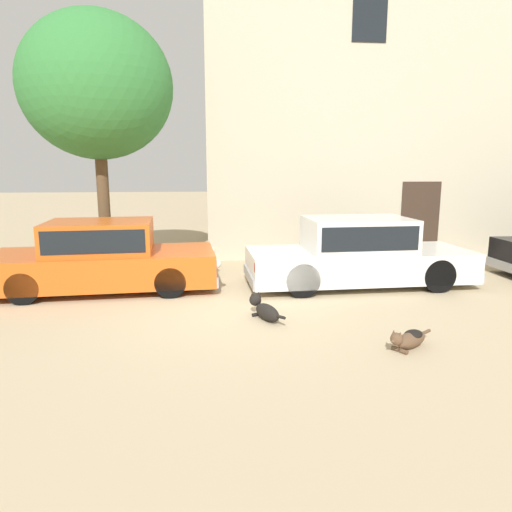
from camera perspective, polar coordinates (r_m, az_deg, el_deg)
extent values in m
plane|color=tan|center=(8.41, -3.49, -6.36)|extent=(80.00, 80.00, 0.00)
cube|color=#D15619|center=(9.97, -18.18, -1.33)|extent=(4.57, 2.13, 0.65)
cube|color=#D15619|center=(9.87, -18.66, 2.28)|extent=(2.15, 1.70, 0.63)
cube|color=black|center=(9.86, -18.66, 2.34)|extent=(1.99, 1.72, 0.44)
cube|color=#999BA0|center=(9.92, -5.42, -2.14)|extent=(0.25, 1.78, 0.20)
sphere|color=silver|center=(10.56, -5.59, 0.64)|extent=(0.20, 0.20, 0.20)
sphere|color=silver|center=(9.14, -4.93, -0.97)|extent=(0.20, 0.20, 0.20)
cube|color=red|center=(11.23, -28.82, 0.02)|extent=(0.05, 0.18, 0.18)
cylinder|color=black|center=(10.68, -10.41, -1.11)|extent=(0.62, 0.24, 0.60)
cylinder|color=black|center=(9.10, -10.52, -3.20)|extent=(0.62, 0.24, 0.60)
cylinder|color=black|center=(11.05, -24.37, -1.51)|extent=(0.62, 0.24, 0.60)
cylinder|color=black|center=(9.54, -26.78, -3.56)|extent=(0.62, 0.24, 0.60)
cube|color=silver|center=(10.12, 12.46, -0.97)|extent=(4.73, 1.94, 0.61)
cube|color=silver|center=(9.99, 12.37, 2.66)|extent=(2.20, 1.60, 0.69)
cube|color=black|center=(9.99, 12.37, 2.72)|extent=(2.03, 1.62, 0.48)
cube|color=#999BA0|center=(11.16, 23.65, -1.56)|extent=(0.18, 1.74, 0.20)
cube|color=#999BA0|center=(9.62, -0.64, -2.50)|extent=(0.18, 1.74, 0.20)
sphere|color=silver|center=(11.71, 22.14, 0.76)|extent=(0.20, 0.20, 0.20)
sphere|color=silver|center=(10.53, 25.89, -0.60)|extent=(0.20, 0.20, 0.20)
cube|color=red|center=(10.30, -1.16, 0.36)|extent=(0.05, 0.18, 0.18)
cube|color=red|center=(8.81, -0.04, -1.45)|extent=(0.05, 0.18, 0.18)
cylinder|color=black|center=(11.39, 17.72, -0.51)|extent=(0.68, 0.22, 0.68)
cylinder|color=black|center=(10.03, 21.52, -2.27)|extent=(0.68, 0.22, 0.68)
cylinder|color=black|center=(10.51, 3.78, -0.94)|extent=(0.68, 0.22, 0.68)
cylinder|color=black|center=(9.01, 5.75, -2.97)|extent=(0.68, 0.22, 0.68)
cube|color=#999BA0|center=(11.88, 28.87, -1.29)|extent=(0.13, 1.70, 0.20)
cube|color=red|center=(12.42, 27.11, 1.28)|extent=(0.04, 0.18, 0.18)
cube|color=#BCB299|center=(17.91, 22.99, 16.73)|extent=(16.70, 6.97, 9.13)
cube|color=#38281E|center=(13.62, 19.52, 4.21)|extent=(1.10, 0.02, 2.10)
cube|color=black|center=(13.43, 13.84, 26.47)|extent=(0.90, 0.02, 1.10)
cylinder|color=brown|center=(6.72, 17.79, -11.15)|extent=(0.11, 0.12, 0.06)
cylinder|color=brown|center=(6.79, 16.79, -10.86)|extent=(0.11, 0.12, 0.06)
ellipsoid|color=brown|center=(6.93, 18.56, -9.74)|extent=(0.62, 0.52, 0.23)
ellipsoid|color=black|center=(6.95, 18.79, -9.16)|extent=(0.39, 0.36, 0.13)
sphere|color=brown|center=(6.62, 16.94, -9.75)|extent=(0.17, 0.17, 0.17)
cone|color=brown|center=(6.55, 16.49, -10.05)|extent=(0.13, 0.13, 0.09)
cone|color=brown|center=(6.56, 17.36, -9.22)|extent=(0.08, 0.08, 0.08)
cone|color=brown|center=(6.62, 16.60, -9.01)|extent=(0.08, 0.08, 0.08)
cylinder|color=brown|center=(7.22, 20.15, -8.80)|extent=(0.20, 0.16, 0.05)
cylinder|color=black|center=(7.91, -0.12, -7.24)|extent=(0.12, 0.10, 0.06)
cylinder|color=black|center=(7.97, 0.72, -7.08)|extent=(0.12, 0.10, 0.06)
ellipsoid|color=black|center=(7.68, 1.41, -6.97)|extent=(0.47, 0.67, 0.27)
sphere|color=black|center=(7.96, -0.08, -5.42)|extent=(0.21, 0.21, 0.21)
cone|color=black|center=(8.05, -0.48, -5.34)|extent=(0.15, 0.15, 0.11)
cone|color=black|center=(7.90, -0.48, -4.83)|extent=(0.10, 0.10, 0.09)
cone|color=black|center=(7.96, 0.31, -4.71)|extent=(0.10, 0.10, 0.09)
cylinder|color=black|center=(7.35, 3.05, -7.51)|extent=(0.14, 0.23, 0.08)
cylinder|color=brown|center=(11.78, -18.20, 5.56)|extent=(0.28, 0.28, 3.01)
ellipsoid|color=#337A38|center=(11.88, -19.04, 19.16)|extent=(3.48, 3.13, 3.30)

